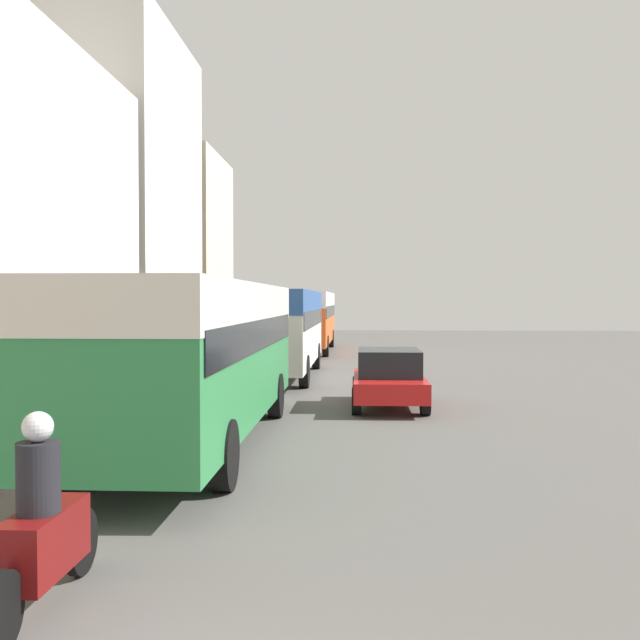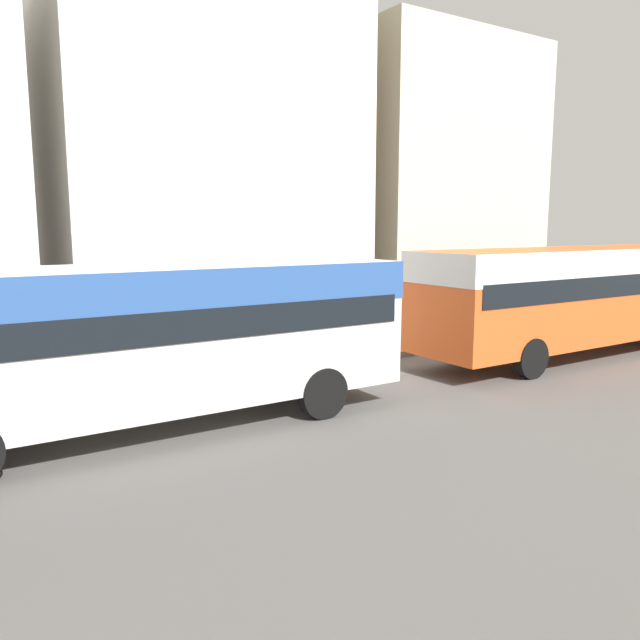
{
  "view_description": "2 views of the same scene",
  "coord_description": "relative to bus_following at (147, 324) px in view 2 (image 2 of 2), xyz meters",
  "views": [
    {
      "loc": [
        1.14,
        -3.17,
        2.66
      ],
      "look_at": [
        -0.41,
        25.26,
        1.87
      ],
      "focal_mm": 40.0,
      "sensor_mm": 36.0,
      "label": 1
    },
    {
      "loc": [
        9.28,
        17.98,
        3.71
      ],
      "look_at": [
        -0.91,
        24.52,
        1.85
      ],
      "focal_mm": 35.0,
      "sensor_mm": 36.0,
      "label": 2
    }
  ],
  "objects": [
    {
      "name": "building_end_row",
      "position": [
        -7.92,
        13.21,
        3.22
      ],
      "size": [
        6.75,
        7.36,
        10.32
      ],
      "color": "beige",
      "rests_on": "ground_plane"
    },
    {
      "name": "building_far_terrace",
      "position": [
        -7.81,
        4.16,
        4.79
      ],
      "size": [
        6.52,
        8.92,
        13.46
      ],
      "color": "silver",
      "rests_on": "ground_plane"
    },
    {
      "name": "bus_third_in_line",
      "position": [
        0.1,
        12.39,
        0.05
      ],
      "size": [
        2.56,
        11.08,
        3.06
      ],
      "color": "#EA5B23",
      "rests_on": "ground_plane"
    },
    {
      "name": "bus_following",
      "position": [
        0.0,
        0.0,
        0.0
      ],
      "size": [
        2.57,
        9.75,
        2.98
      ],
      "color": "silver",
      "rests_on": "ground_plane"
    }
  ]
}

